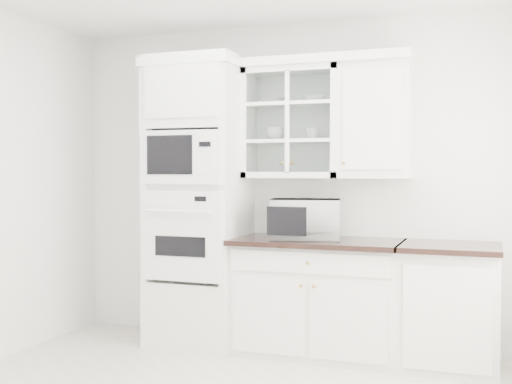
% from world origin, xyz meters
% --- Properties ---
extents(room_shell, '(4.00, 3.50, 2.70)m').
position_xyz_m(room_shell, '(0.00, 0.43, 1.78)').
color(room_shell, white).
rests_on(room_shell, ground).
extents(oven_column, '(0.76, 0.68, 2.40)m').
position_xyz_m(oven_column, '(-0.75, 1.42, 1.20)').
color(oven_column, white).
rests_on(oven_column, ground).
extents(base_cabinet_run, '(1.32, 0.67, 0.92)m').
position_xyz_m(base_cabinet_run, '(0.28, 1.45, 0.46)').
color(base_cabinet_run, white).
rests_on(base_cabinet_run, ground).
extents(extra_base_cabinet, '(0.72, 0.67, 0.92)m').
position_xyz_m(extra_base_cabinet, '(1.28, 1.45, 0.46)').
color(extra_base_cabinet, white).
rests_on(extra_base_cabinet, ground).
extents(upper_cabinet_glass, '(0.80, 0.33, 0.90)m').
position_xyz_m(upper_cabinet_glass, '(0.03, 1.58, 1.85)').
color(upper_cabinet_glass, white).
rests_on(upper_cabinet_glass, room_shell).
extents(upper_cabinet_solid, '(0.55, 0.33, 0.90)m').
position_xyz_m(upper_cabinet_solid, '(0.71, 1.58, 1.85)').
color(upper_cabinet_solid, white).
rests_on(upper_cabinet_solid, room_shell).
extents(crown_molding, '(2.14, 0.38, 0.07)m').
position_xyz_m(crown_molding, '(-0.07, 1.56, 2.33)').
color(crown_molding, white).
rests_on(crown_molding, room_shell).
extents(countertop_microwave, '(0.63, 0.56, 0.31)m').
position_xyz_m(countertop_microwave, '(0.18, 1.44, 1.08)').
color(countertop_microwave, white).
rests_on(countertop_microwave, base_cabinet_run).
extents(bowl_a, '(0.21, 0.21, 0.05)m').
position_xyz_m(bowl_a, '(-0.15, 1.57, 2.04)').
color(bowl_a, white).
rests_on(bowl_a, upper_cabinet_glass).
extents(bowl_b, '(0.18, 0.18, 0.06)m').
position_xyz_m(bowl_b, '(0.20, 1.60, 2.04)').
color(bowl_b, white).
rests_on(bowl_b, upper_cabinet_glass).
extents(cup_a, '(0.14, 0.14, 0.11)m').
position_xyz_m(cup_a, '(-0.12, 1.58, 1.76)').
color(cup_a, white).
rests_on(cup_a, upper_cabinet_glass).
extents(cup_b, '(0.12, 0.12, 0.10)m').
position_xyz_m(cup_b, '(0.20, 1.57, 1.76)').
color(cup_b, white).
rests_on(cup_b, upper_cabinet_glass).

